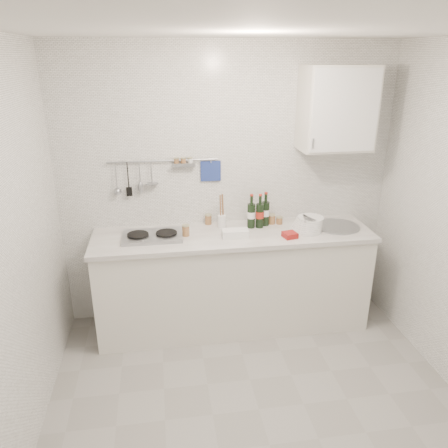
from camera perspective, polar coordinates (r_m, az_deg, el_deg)
name	(u,v)px	position (r m, az deg, el deg)	size (l,w,h in m)	color
floor	(259,409)	(3.40, 4.57, -22.98)	(3.00, 3.00, 0.00)	gray
ceiling	(273,27)	(2.45, 6.41, 24.16)	(3.00, 3.00, 0.00)	silver
back_wall	(228,187)	(3.98, 0.54, 4.83)	(3.00, 0.02, 2.50)	silver
wall_left	(6,267)	(2.76, -26.61, -5.07)	(0.02, 2.80, 2.50)	silver
counter	(234,282)	(4.02, 1.28, -7.61)	(2.44, 0.64, 0.96)	silver
wall_rail	(161,172)	(3.85, -8.22, 6.78)	(0.98, 0.09, 0.34)	#93969B
wall_cabinet	(337,109)	(3.92, 14.56, 14.38)	(0.60, 0.38, 0.70)	silver
plate_stack_hob	(161,235)	(3.76, -8.22, -1.49)	(0.29, 0.29, 0.03)	#436999
plate_stack_sink	(308,224)	(3.93, 10.94, -0.03)	(0.30, 0.29, 0.12)	white
wine_bottles	(259,210)	(3.91, 4.58, 1.79)	(0.21, 0.12, 0.31)	black
butter_dish	(235,233)	(3.71, 1.47, -1.24)	(0.22, 0.11, 0.07)	white
strawberry_punnet	(290,235)	(3.75, 8.60, -1.43)	(0.11, 0.11, 0.05)	#A4121D
utensil_crock	(222,219)	(3.91, -0.30, 0.61)	(0.08, 0.08, 0.32)	white
jar_a	(208,219)	(4.00, -2.06, 0.63)	(0.06, 0.06, 0.10)	brown
jar_b	(279,220)	(4.04, 7.25, 0.51)	(0.06, 0.06, 0.07)	brown
jar_c	(272,219)	(4.03, 6.23, 0.67)	(0.07, 0.07, 0.09)	brown
jar_d	(186,230)	(3.75, -5.01, -0.81)	(0.07, 0.07, 0.10)	brown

